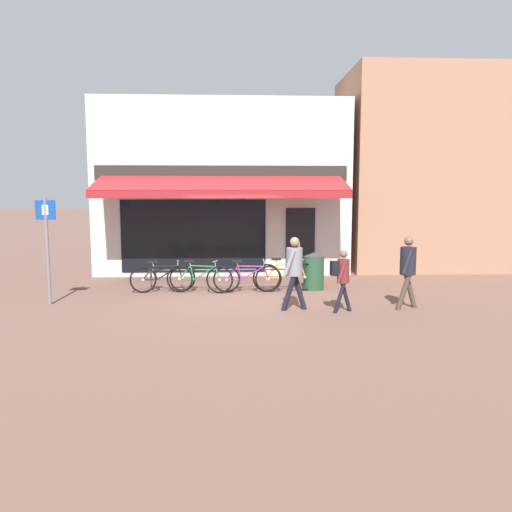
{
  "coord_description": "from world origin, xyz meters",
  "views": [
    {
      "loc": [
        -0.0,
        -12.31,
        2.5
      ],
      "look_at": [
        0.54,
        -0.53,
        1.05
      ],
      "focal_mm": 35.0,
      "sensor_mm": 36.0,
      "label": 1
    }
  ],
  "objects_px": {
    "bicycle_green": "(199,278)",
    "pedestrian_child": "(342,273)",
    "litter_bin": "(314,271)",
    "parking_sign": "(47,240)",
    "bicycle_orange": "(286,276)",
    "pedestrian_adult": "(294,265)",
    "bicycle_black": "(163,278)",
    "bicycle_purple": "(247,278)",
    "pedestrian_second_adult": "(408,265)"
  },
  "relations": [
    {
      "from": "litter_bin",
      "to": "parking_sign",
      "type": "relative_size",
      "value": 0.41
    },
    {
      "from": "bicycle_purple",
      "to": "bicycle_orange",
      "type": "xyz_separation_m",
      "value": [
        1.0,
        0.1,
        0.02
      ]
    },
    {
      "from": "bicycle_purple",
      "to": "litter_bin",
      "type": "height_order",
      "value": "litter_bin"
    },
    {
      "from": "bicycle_purple",
      "to": "pedestrian_child",
      "type": "relative_size",
      "value": 1.32
    },
    {
      "from": "pedestrian_child",
      "to": "pedestrian_second_adult",
      "type": "xyz_separation_m",
      "value": [
        1.52,
        0.27,
        0.13
      ]
    },
    {
      "from": "pedestrian_second_adult",
      "to": "parking_sign",
      "type": "xyz_separation_m",
      "value": [
        -8.03,
        0.78,
        0.52
      ]
    },
    {
      "from": "bicycle_orange",
      "to": "litter_bin",
      "type": "height_order",
      "value": "litter_bin"
    },
    {
      "from": "parking_sign",
      "to": "pedestrian_second_adult",
      "type": "bearing_deg",
      "value": -5.53
    },
    {
      "from": "bicycle_purple",
      "to": "parking_sign",
      "type": "height_order",
      "value": "parking_sign"
    },
    {
      "from": "bicycle_green",
      "to": "pedestrian_child",
      "type": "bearing_deg",
      "value": -25.74
    },
    {
      "from": "pedestrian_adult",
      "to": "parking_sign",
      "type": "bearing_deg",
      "value": -177.0
    },
    {
      "from": "bicycle_purple",
      "to": "bicycle_orange",
      "type": "distance_m",
      "value": 1.01
    },
    {
      "from": "bicycle_black",
      "to": "pedestrian_adult",
      "type": "relative_size",
      "value": 1.04
    },
    {
      "from": "pedestrian_adult",
      "to": "pedestrian_child",
      "type": "height_order",
      "value": "pedestrian_adult"
    },
    {
      "from": "pedestrian_adult",
      "to": "litter_bin",
      "type": "bearing_deg",
      "value": 82.13
    },
    {
      "from": "bicycle_purple",
      "to": "pedestrian_child",
      "type": "distance_m",
      "value": 3.03
    },
    {
      "from": "pedestrian_child",
      "to": "litter_bin",
      "type": "xyz_separation_m",
      "value": [
        -0.17,
        2.62,
        -0.35
      ]
    },
    {
      "from": "pedestrian_adult",
      "to": "litter_bin",
      "type": "xyz_separation_m",
      "value": [
        0.81,
        2.36,
        -0.48
      ]
    },
    {
      "from": "bicycle_black",
      "to": "litter_bin",
      "type": "bearing_deg",
      "value": -7.73
    },
    {
      "from": "litter_bin",
      "to": "bicycle_purple",
      "type": "bearing_deg",
      "value": -168.98
    },
    {
      "from": "bicycle_green",
      "to": "pedestrian_adult",
      "type": "xyz_separation_m",
      "value": [
        2.19,
        -2.03,
        0.6
      ]
    },
    {
      "from": "pedestrian_second_adult",
      "to": "parking_sign",
      "type": "bearing_deg",
      "value": 173.12
    },
    {
      "from": "bicycle_green",
      "to": "bicycle_purple",
      "type": "xyz_separation_m",
      "value": [
        1.23,
        -0.01,
        -0.0
      ]
    },
    {
      "from": "bicycle_orange",
      "to": "bicycle_green",
      "type": "bearing_deg",
      "value": 177.29
    },
    {
      "from": "parking_sign",
      "to": "bicycle_purple",
      "type": "bearing_deg",
      "value": 15.06
    },
    {
      "from": "bicycle_black",
      "to": "litter_bin",
      "type": "xyz_separation_m",
      "value": [
        3.96,
        0.17,
        0.13
      ]
    },
    {
      "from": "bicycle_green",
      "to": "litter_bin",
      "type": "bearing_deg",
      "value": 16.29
    },
    {
      "from": "bicycle_black",
      "to": "pedestrian_child",
      "type": "relative_size",
      "value": 1.24
    },
    {
      "from": "pedestrian_adult",
      "to": "pedestrian_child",
      "type": "relative_size",
      "value": 1.2
    },
    {
      "from": "bicycle_green",
      "to": "pedestrian_adult",
      "type": "relative_size",
      "value": 1.08
    },
    {
      "from": "bicycle_black",
      "to": "parking_sign",
      "type": "distance_m",
      "value": 2.98
    },
    {
      "from": "pedestrian_second_adult",
      "to": "litter_bin",
      "type": "height_order",
      "value": "pedestrian_second_adult"
    },
    {
      "from": "bicycle_black",
      "to": "parking_sign",
      "type": "bearing_deg",
      "value": -159.6
    },
    {
      "from": "bicycle_green",
      "to": "bicycle_purple",
      "type": "height_order",
      "value": "bicycle_green"
    },
    {
      "from": "bicycle_black",
      "to": "bicycle_green",
      "type": "xyz_separation_m",
      "value": [
        0.96,
        -0.16,
        0.01
      ]
    },
    {
      "from": "bicycle_green",
      "to": "parking_sign",
      "type": "relative_size",
      "value": 0.71
    },
    {
      "from": "litter_bin",
      "to": "bicycle_orange",
      "type": "bearing_deg",
      "value": -162.51
    },
    {
      "from": "bicycle_green",
      "to": "pedestrian_adult",
      "type": "height_order",
      "value": "pedestrian_adult"
    },
    {
      "from": "bicycle_orange",
      "to": "pedestrian_adult",
      "type": "relative_size",
      "value": 1.08
    },
    {
      "from": "pedestrian_second_adult",
      "to": "bicycle_purple",
      "type": "bearing_deg",
      "value": 148.58
    },
    {
      "from": "pedestrian_adult",
      "to": "litter_bin",
      "type": "distance_m",
      "value": 2.54
    },
    {
      "from": "pedestrian_adult",
      "to": "parking_sign",
      "type": "distance_m",
      "value": 5.61
    },
    {
      "from": "pedestrian_second_adult",
      "to": "bicycle_black",
      "type": "bearing_deg",
      "value": 157.54
    },
    {
      "from": "pedestrian_second_adult",
      "to": "litter_bin",
      "type": "distance_m",
      "value": 2.93
    },
    {
      "from": "bicycle_purple",
      "to": "pedestrian_second_adult",
      "type": "distance_m",
      "value": 4.05
    },
    {
      "from": "bicycle_black",
      "to": "bicycle_orange",
      "type": "distance_m",
      "value": 3.19
    },
    {
      "from": "pedestrian_adult",
      "to": "pedestrian_second_adult",
      "type": "relative_size",
      "value": 1.0
    },
    {
      "from": "bicycle_black",
      "to": "bicycle_purple",
      "type": "relative_size",
      "value": 0.95
    },
    {
      "from": "bicycle_orange",
      "to": "litter_bin",
      "type": "xyz_separation_m",
      "value": [
        0.77,
        0.24,
        0.1
      ]
    },
    {
      "from": "bicycle_green",
      "to": "pedestrian_adult",
      "type": "distance_m",
      "value": 3.05
    }
  ]
}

